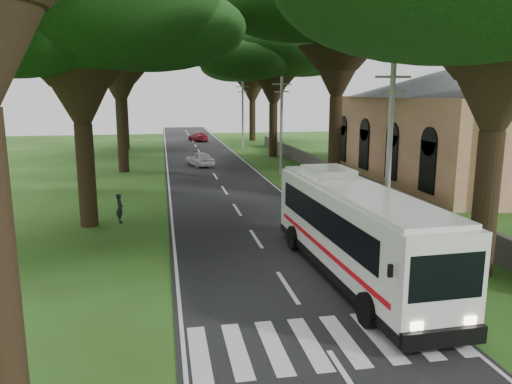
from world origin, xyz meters
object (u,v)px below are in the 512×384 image
Objects in this scene: distant_car_a at (200,159)px; distant_car_c at (198,137)px; pole_near at (389,153)px; pole_mid at (281,124)px; pedestrian at (120,208)px; coach_bus at (354,229)px; church at (450,117)px; pole_far at (243,114)px.

distant_car_c is at bearing -112.27° from distant_car_a.
distant_car_c is (1.60, 23.99, -0.06)m from distant_car_a.
distant_car_a is at bearing 103.62° from pole_near.
pedestrian is (-11.98, -13.69, -3.41)m from pole_mid.
pole_mid is 0.69× the size of coach_bus.
church reaches higher than pole_far.
distant_car_c is at bearing 98.90° from pole_mid.
church is at bearing -80.19° from pedestrian.
church is at bearing 49.41° from coach_bus.
distant_car_a is (-18.66, 10.46, -4.20)m from church.
pole_far reaches higher than pedestrian.
distant_car_c is at bearing 116.35° from church.
church reaches higher than pedestrian.
pedestrian is at bearing -109.57° from pole_far.
coach_bus reaches higher than distant_car_a.
pole_near reaches higher than distant_car_c.
coach_bus is at bearing 75.85° from distant_car_c.
coach_bus is 2.92× the size of distant_car_a.
pole_near is at bearing 79.23° from distant_car_c.
pole_mid is at bearing 81.25° from coach_bus.
church is 5.60× the size of distant_car_c.
pole_near is at bearing 85.17° from distant_car_a.
coach_bus reaches higher than pedestrian.
church reaches higher than pole_near.
coach_bus is 53.43m from distant_car_c.
coach_bus is at bearing -96.95° from pole_mid.
pole_mid is 2.01× the size of distant_car_a.
pole_mid is 9.37m from distant_car_a.
church is 38.68m from distant_car_c.
distant_car_c is (-4.70, 50.00, -3.53)m from pole_near.
pole_mid reaches higher than distant_car_c.
church is at bearing -63.18° from pole_far.
pedestrian is (-24.34, -9.23, -4.14)m from church.
distant_car_c is at bearing -20.42° from pedestrian.
pole_near is 5.17× the size of pedestrian.
pedestrian is at bearing -131.19° from pole_mid.
pole_near is at bearing -90.00° from pole_far.
distant_car_a is at bearing -114.24° from pole_far.
church is 15.51× the size of pedestrian.
church reaches higher than pole_mid.
distant_car_a is at bearing -27.04° from pedestrian.
coach_bus is 7.52× the size of pedestrian.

